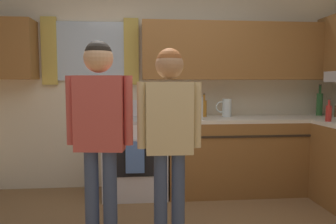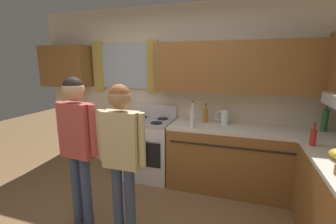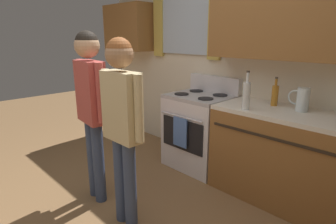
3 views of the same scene
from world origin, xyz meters
name	(u,v)px [view 1 (image 1 of 3)]	position (x,y,z in m)	size (l,w,h in m)	color
back_wall_unit	(166,72)	(0.10, 1.82, 1.45)	(4.60, 0.42, 2.60)	beige
kitchen_counter_run	(297,161)	(1.50, 1.17, 0.45)	(2.21, 1.97, 0.90)	brown
stove_oven	(135,155)	(-0.29, 1.54, 0.47)	(0.72, 0.67, 1.10)	silver
bottle_oil_amber	(204,108)	(0.55, 1.66, 1.01)	(0.06, 0.06, 0.29)	#B27223
bottle_wine_green	(320,104)	(2.05, 1.69, 1.05)	(0.08, 0.08, 0.39)	#2D6633
bottle_sauce_red	(329,113)	(1.77, 1.05, 0.99)	(0.06, 0.06, 0.25)	red
bottle_tall_clear	(200,107)	(0.43, 1.31, 1.04)	(0.07, 0.07, 0.37)	silver
water_pitcher	(226,108)	(0.82, 1.63, 1.01)	(0.19, 0.11, 0.22)	silver
adult_left	(100,121)	(-0.54, 0.25, 1.02)	(0.50, 0.22, 1.62)	#38476B
adult_in_plaid	(169,126)	(-0.02, 0.22, 0.98)	(0.49, 0.21, 1.56)	#38476B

